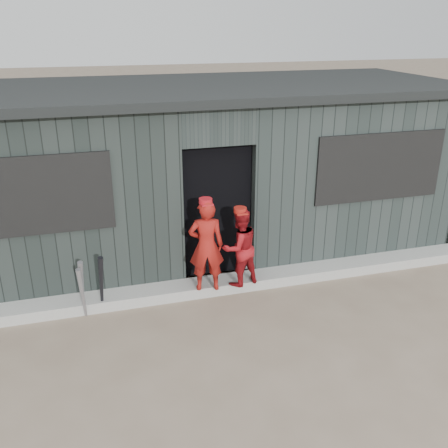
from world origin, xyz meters
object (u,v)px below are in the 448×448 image
object	(u,v)px
bat_left	(82,286)
player_grey_back	(248,232)
bat_mid	(82,293)
player_red_right	(240,247)
bat_right	(101,284)
dugout	(195,169)
player_red_left	(206,246)

from	to	relation	value
bat_left	player_grey_back	world-z (taller)	player_grey_back
bat_mid	player_red_right	world-z (taller)	player_red_right
bat_right	player_grey_back	size ratio (longest dim) A/B	0.70
bat_right	player_red_right	bearing A→B (deg)	0.73
bat_mid	dugout	world-z (taller)	dugout
player_red_right	player_red_left	bearing A→B (deg)	-13.57
bat_right	dugout	size ratio (longest dim) A/B	0.10
player_grey_back	bat_right	bearing A→B (deg)	11.24
bat_left	bat_mid	distance (m)	0.15
player_red_left	player_red_right	xyz separation A→B (m)	(0.46, 0.02, -0.09)
bat_right	player_red_left	distance (m)	1.42
bat_right	player_red_right	world-z (taller)	player_red_right
player_grey_back	dugout	xyz separation A→B (m)	(-0.52, 1.19, 0.67)
bat_left	player_red_left	bearing A→B (deg)	-2.82
player_red_left	dugout	world-z (taller)	dugout
bat_left	dugout	distance (m)	2.75
player_red_left	dugout	bearing A→B (deg)	-88.91
bat_mid	dugout	distance (m)	2.86
bat_right	dugout	distance (m)	2.64
bat_mid	player_red_right	xyz separation A→B (m)	(2.08, 0.08, 0.33)
bat_mid	bat_right	xyz separation A→B (m)	(0.24, 0.06, 0.06)
bat_left	player_red_left	distance (m)	1.66
bat_mid	bat_left	bearing A→B (deg)	89.50
player_red_left	player_red_right	size ratio (longest dim) A/B	1.16
bat_left	player_grey_back	size ratio (longest dim) A/B	0.65
player_red_left	dugout	size ratio (longest dim) A/B	0.15
bat_right	player_red_left	xyz separation A→B (m)	(1.37, 0.01, 0.36)
bat_mid	dugout	xyz separation A→B (m)	(1.90, 1.92, 0.92)
dugout	bat_left	bearing A→B (deg)	-136.90
dugout	player_grey_back	bearing A→B (deg)	-66.49
player_red_left	player_red_right	distance (m)	0.47
bat_mid	dugout	size ratio (longest dim) A/B	0.09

